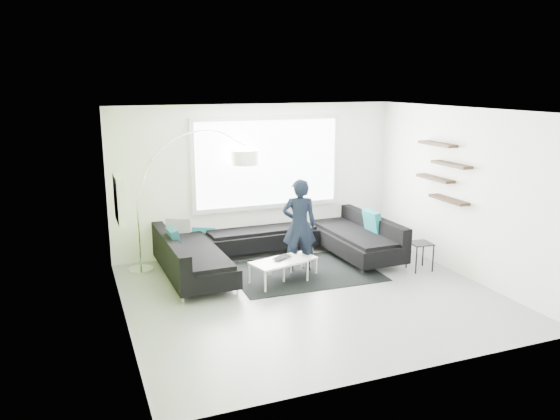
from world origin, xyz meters
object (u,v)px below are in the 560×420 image
object	(u,v)px
side_table	(420,256)
person	(299,225)
sectional_sofa	(276,243)
coffee_table	(286,268)
arc_lamp	(137,204)
laptop	(284,258)

from	to	relation	value
side_table	person	distance (m)	2.17
sectional_sofa	person	distance (m)	0.66
coffee_table	arc_lamp	size ratio (longest dim) A/B	0.47
sectional_sofa	arc_lamp	world-z (taller)	arc_lamp
laptop	sectional_sofa	bearing A→B (deg)	44.39
coffee_table	laptop	world-z (taller)	laptop
arc_lamp	person	xyz separation A→B (m)	(2.58, -0.93, -0.39)
sectional_sofa	side_table	xyz separation A→B (m)	(2.21, -1.20, -0.14)
sectional_sofa	coffee_table	xyz separation A→B (m)	(-0.12, -0.78, -0.20)
side_table	laptop	size ratio (longest dim) A/B	1.10
side_table	laptop	bearing A→B (deg)	171.42
arc_lamp	laptop	xyz separation A→B (m)	(2.15, -1.33, -0.81)
arc_lamp	coffee_table	bearing A→B (deg)	-29.37
laptop	side_table	bearing A→B (deg)	-42.55
coffee_table	laptop	bearing A→B (deg)	-147.30
arc_lamp	person	bearing A→B (deg)	-19.27
arc_lamp	person	size ratio (longest dim) A/B	1.48
arc_lamp	person	distance (m)	2.77
coffee_table	side_table	xyz separation A→B (m)	(2.33, -0.42, 0.06)
sectional_sofa	laptop	size ratio (longest dim) A/B	9.13
person	laptop	size ratio (longest dim) A/B	3.60
side_table	laptop	world-z (taller)	side_table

